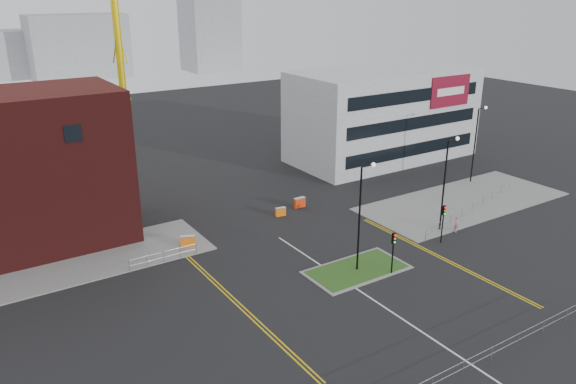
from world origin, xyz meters
The scene contains 25 objects.
ground centered at (0.00, 0.00, 0.00)m, with size 200.00×200.00×0.00m, color black.
pavement_left centered at (-20.00, 22.00, 0.06)m, with size 28.00×8.00×0.12m, color slate.
pavement_right centered at (22.00, 14.00, 0.06)m, with size 24.00×10.00×0.12m, color slate.
island_kerb centered at (2.00, 8.00, 0.04)m, with size 8.60×4.60×0.08m, color slate.
grass_island centered at (2.00, 8.00, 0.06)m, with size 8.00×4.00×0.12m, color #26511B.
office_block centered at (26.01, 31.97, 6.00)m, with size 25.00×12.20×12.00m.
streetlamp_island centered at (2.22, 8.00, 5.41)m, with size 1.46×0.36×9.18m.
streetlamp_right_near centered at (14.22, 10.00, 5.41)m, with size 1.46×0.36×9.18m.
streetlamp_right_far centered at (28.22, 18.00, 5.41)m, with size 1.46×0.36×9.18m.
traffic_light_island centered at (4.00, 5.98, 2.57)m, with size 0.28×0.33×3.65m.
traffic_light_right centered at (12.00, 7.98, 2.57)m, with size 0.28×0.33×3.65m.
railing_front centered at (0.00, -6.00, 0.78)m, with size 24.05×0.05×1.10m.
railing_left centered at (-11.00, 18.00, 0.74)m, with size 6.05×0.05×1.10m.
railing_right centered at (20.50, 11.50, 0.78)m, with size 19.05×5.05×1.10m.
centre_line centered at (0.00, 2.00, 0.01)m, with size 0.15×30.00×0.01m, color silver.
yellow_left_a centered at (-9.00, 10.00, 0.01)m, with size 0.12×24.00×0.01m, color gold.
yellow_left_b centered at (-8.70, 10.00, 0.01)m, with size 0.12×24.00×0.01m, color gold.
yellow_right_a centered at (9.50, 6.00, 0.01)m, with size 0.12×20.00×0.01m, color gold.
yellow_right_b centered at (9.80, 6.00, 0.01)m, with size 0.12×20.00×0.01m, color gold.
skyline_b centered at (10.00, 130.00, 8.00)m, with size 24.00×12.00×16.00m, color gray.
skyline_c centered at (45.00, 125.00, 14.00)m, with size 14.00×12.00×28.00m, color gray.
pedestrian centered at (15.06, 8.90, 0.81)m, with size 0.59×0.39×1.62m, color tan.
barrier_left centered at (-8.00, 19.80, 0.60)m, with size 1.38×0.93×1.11m.
barrier_mid centered at (3.00, 21.52, 0.50)m, with size 1.13×0.54×0.91m.
barrier_right centered at (6.00, 22.46, 0.59)m, with size 1.30×0.45×1.09m.
Camera 1 is at (-25.53, -23.83, 22.11)m, focal length 35.00 mm.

